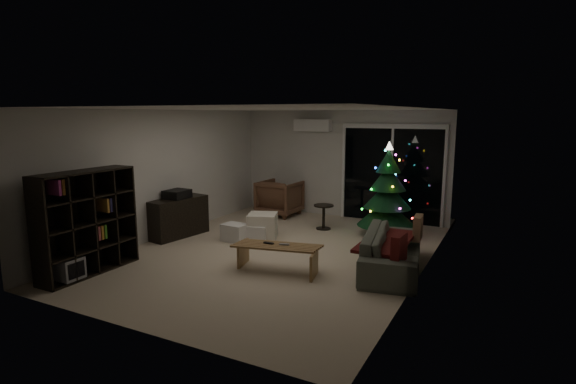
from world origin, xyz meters
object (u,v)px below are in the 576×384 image
Objects in this scene: bookshelf at (78,221)px; media_cabinet at (178,217)px; coffee_table at (277,258)px; sofa at (392,251)px; armchair at (280,198)px; christmas_tree at (388,189)px.

media_cabinet is (0.00, 2.26, -0.41)m from bookshelf.
coffee_table is at bearing 20.91° from bookshelf.
media_cabinet is 4.30m from sofa.
armchair is at bearing 73.38° from bookshelf.
bookshelf reaches higher than media_cabinet.
media_cabinet is at bearing 150.07° from coffee_table.
bookshelf is 1.28× the size of media_cabinet.
christmas_tree reaches higher than bookshelf.
christmas_tree is (3.69, 1.93, 0.56)m from media_cabinet.
bookshelf is 0.84× the size of christmas_tree.
sofa is at bearing 16.93° from coffee_table.
media_cabinet is at bearing 83.87° from bookshelf.
media_cabinet is 2.86m from coffee_table.
christmas_tree is (3.69, 4.19, 0.15)m from bookshelf.
media_cabinet reaches higher than sofa.
sofa is 1.12× the size of christmas_tree.
bookshelf is 1.21× the size of coffee_table.
media_cabinet is at bearing 73.04° from armchair.
sofa is at bearing 144.76° from armchair.
coffee_table is at bearing -109.02° from christmas_tree.
media_cabinet is at bearing 80.04° from sofa.
sofa is at bearing -72.35° from christmas_tree.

